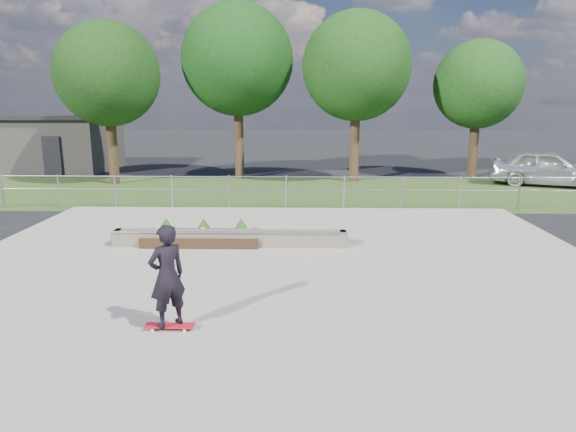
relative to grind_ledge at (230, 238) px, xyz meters
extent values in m
plane|color=black|center=(1.32, -2.60, -0.26)|extent=(120.00, 120.00, 0.00)
cube|color=#2D451B|center=(1.32, 8.40, -0.25)|extent=(30.00, 8.00, 0.02)
cube|color=gray|center=(1.32, -2.60, -0.23)|extent=(15.00, 15.00, 0.06)
cylinder|color=gray|center=(-8.68, 4.90, 0.34)|extent=(0.06, 0.06, 1.20)
cylinder|color=#979BA0|center=(-6.68, 4.90, 0.34)|extent=(0.06, 0.06, 1.20)
cylinder|color=gray|center=(-4.68, 4.90, 0.34)|extent=(0.06, 0.06, 1.20)
cylinder|color=#9C9FA5|center=(-2.68, 4.90, 0.34)|extent=(0.06, 0.06, 1.20)
cylinder|color=gray|center=(-0.68, 4.90, 0.34)|extent=(0.06, 0.06, 1.20)
cylinder|color=#989CA1|center=(1.32, 4.90, 0.34)|extent=(0.06, 0.06, 1.20)
cylinder|color=#9B9DA3|center=(3.32, 4.90, 0.34)|extent=(0.06, 0.06, 1.20)
cylinder|color=gray|center=(5.32, 4.90, 0.34)|extent=(0.06, 0.06, 1.20)
cylinder|color=gray|center=(7.32, 4.90, 0.34)|extent=(0.06, 0.06, 1.20)
cylinder|color=gray|center=(9.32, 4.90, 0.34)|extent=(0.06, 0.06, 1.20)
cylinder|color=gray|center=(1.32, 4.90, 0.89)|extent=(20.00, 0.04, 0.04)
cylinder|color=gray|center=(1.32, 4.90, 0.44)|extent=(20.00, 0.04, 0.04)
cube|color=#2E2B28|center=(-12.68, 15.40, 1.14)|extent=(8.00, 5.00, 2.80)
cube|color=black|center=(-12.68, 15.40, 2.64)|extent=(8.40, 5.40, 0.20)
cube|color=black|center=(-10.68, 12.85, 0.74)|extent=(0.90, 0.10, 2.00)
cylinder|color=black|center=(-6.68, 10.40, 1.20)|extent=(0.44, 0.44, 2.93)
sphere|color=black|center=(-6.68, 10.40, 4.61)|extent=(4.55, 4.55, 4.55)
cylinder|color=#312013|center=(-1.18, 12.40, 1.42)|extent=(0.44, 0.44, 3.38)
sphere|color=black|center=(-1.18, 12.40, 5.36)|extent=(5.25, 5.25, 5.25)
cylinder|color=#332114|center=(4.32, 11.40, 1.31)|extent=(0.44, 0.44, 3.15)
sphere|color=black|center=(4.32, 11.40, 4.99)|extent=(4.90, 4.90, 4.90)
cylinder|color=black|center=(10.32, 12.90, 1.09)|extent=(0.44, 0.44, 2.70)
sphere|color=black|center=(10.32, 12.90, 4.24)|extent=(4.20, 4.20, 4.20)
cube|color=brown|center=(0.00, 0.00, 0.00)|extent=(6.00, 0.40, 0.40)
cylinder|color=#9B9DA3|center=(0.00, -0.20, 0.20)|extent=(6.00, 0.06, 0.06)
cube|color=brown|center=(-2.90, 0.00, 0.00)|extent=(0.15, 0.42, 0.40)
cube|color=brown|center=(2.90, 0.00, 0.00)|extent=(0.15, 0.42, 0.40)
cube|color=black|center=(-0.76, 0.27, -0.08)|extent=(3.00, 1.20, 0.25)
sphere|color=yellow|center=(-1.96, 0.37, 0.13)|extent=(0.14, 0.14, 0.14)
sphere|color=#FFF11A|center=(-1.36, 0.17, 0.13)|extent=(0.14, 0.14, 0.14)
sphere|color=yellow|center=(-0.76, 0.37, 0.13)|extent=(0.14, 0.14, 0.14)
sphere|color=gold|center=(-0.16, 0.17, 0.13)|extent=(0.14, 0.14, 0.14)
sphere|color=gold|center=(0.44, 0.37, 0.13)|extent=(0.14, 0.14, 0.14)
cone|color=#154513|center=(-1.76, 0.52, 0.23)|extent=(0.44, 0.44, 0.36)
cone|color=#1D4513|center=(-0.76, 0.52, 0.23)|extent=(0.44, 0.44, 0.36)
cone|color=#194915|center=(0.24, 0.52, 0.23)|extent=(0.44, 0.44, 0.36)
cylinder|color=silver|center=(-0.57, -5.07, -0.18)|extent=(0.05, 0.03, 0.05)
cylinder|color=white|center=(-0.57, -4.89, -0.18)|extent=(0.05, 0.03, 0.05)
cylinder|color=silver|center=(-0.05, -5.07, -0.18)|extent=(0.05, 0.03, 0.05)
cylinder|color=white|center=(-0.05, -4.89, -0.18)|extent=(0.05, 0.03, 0.05)
cylinder|color=#96969B|center=(-0.57, -4.98, -0.15)|extent=(0.02, 0.18, 0.02)
cylinder|color=#9A9A9F|center=(-0.05, -4.98, -0.15)|extent=(0.02, 0.18, 0.02)
cube|color=#A6141F|center=(-0.31, -4.98, -0.13)|extent=(0.80, 0.21, 0.02)
imported|color=black|center=(-0.31, -4.98, 0.72)|extent=(0.73, 0.70, 1.68)
imported|color=#A8ADB2|center=(12.77, 10.30, 0.54)|extent=(5.09, 3.43, 1.61)
camera|label=1|loc=(1.79, -12.66, 3.41)|focal=32.00mm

